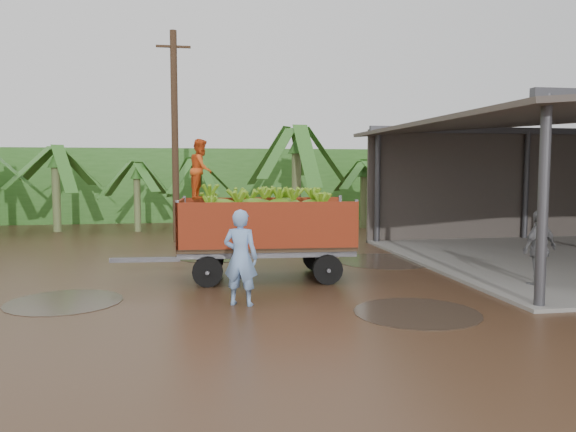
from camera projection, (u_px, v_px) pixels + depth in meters
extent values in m
plane|color=black|center=(241.00, 280.00, 13.31)|extent=(100.00, 100.00, 0.00)
cube|color=#383330|center=(523.00, 186.00, 20.79)|extent=(12.00, 0.12, 4.00)
cube|color=#2D661E|center=(174.00, 185.00, 28.52)|extent=(22.00, 3.00, 3.60)
cube|color=#47474C|center=(145.00, 260.00, 13.21)|extent=(1.63, 0.22, 0.11)
imported|color=#D44D19|center=(201.00, 169.00, 13.53)|extent=(0.70, 0.81, 1.45)
imported|color=#7AA3DF|center=(241.00, 257.00, 10.82)|extent=(0.80, 0.68, 1.87)
imported|color=slate|center=(539.00, 249.00, 12.39)|extent=(1.10, 0.75, 1.74)
cylinder|color=#47301E|center=(175.00, 138.00, 19.91)|extent=(0.24, 0.24, 7.45)
cube|color=#47301E|center=(173.00, 47.00, 19.64)|extent=(1.20, 0.08, 0.08)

